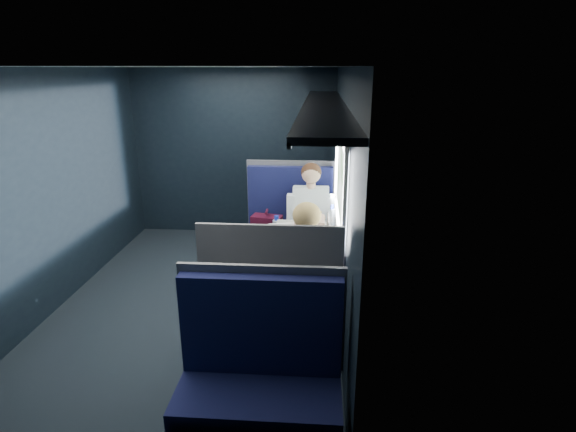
# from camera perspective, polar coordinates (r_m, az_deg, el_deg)

# --- Properties ---
(ground) EXTENTS (2.80, 4.20, 0.01)m
(ground) POSITION_cam_1_polar(r_m,az_deg,el_deg) (4.80, -10.96, -10.64)
(ground) COLOR black
(room_shell) EXTENTS (3.00, 4.40, 2.40)m
(room_shell) POSITION_cam_1_polar(r_m,az_deg,el_deg) (4.29, -11.85, 6.97)
(room_shell) COLOR black
(room_shell) RESTS_ON ground
(table) EXTENTS (0.62, 1.00, 0.74)m
(table) POSITION_cam_1_polar(r_m,az_deg,el_deg) (4.36, 1.74, -3.61)
(table) COLOR #54565E
(table) RESTS_ON ground
(seat_bay_near) EXTENTS (1.04, 0.62, 1.26)m
(seat_bay_near) POSITION_cam_1_polar(r_m,az_deg,el_deg) (5.27, 0.01, -2.47)
(seat_bay_near) COLOR #0D0F39
(seat_bay_near) RESTS_ON ground
(seat_bay_far) EXTENTS (1.04, 0.62, 1.26)m
(seat_bay_far) POSITION_cam_1_polar(r_m,az_deg,el_deg) (3.70, -1.78, -12.19)
(seat_bay_far) COLOR #0D0F39
(seat_bay_far) RESTS_ON ground
(seat_row_front) EXTENTS (1.04, 0.51, 1.16)m
(seat_row_front) POSITION_cam_1_polar(r_m,az_deg,el_deg) (6.15, 0.73, 0.48)
(seat_row_front) COLOR #0D0F39
(seat_row_front) RESTS_ON ground
(seat_row_back) EXTENTS (1.04, 0.51, 1.16)m
(seat_row_back) POSITION_cam_1_polar(r_m,az_deg,el_deg) (2.95, -3.70, -21.35)
(seat_row_back) COLOR #0D0F39
(seat_row_back) RESTS_ON ground
(man) EXTENTS (0.53, 0.56, 1.32)m
(man) POSITION_cam_1_polar(r_m,az_deg,el_deg) (5.00, 2.86, -0.06)
(man) COLOR black
(man) RESTS_ON ground
(woman) EXTENTS (0.53, 0.56, 1.32)m
(woman) POSITION_cam_1_polar(r_m,az_deg,el_deg) (3.69, 2.33, -6.80)
(woman) COLOR black
(woman) RESTS_ON ground
(papers) EXTENTS (0.70, 0.86, 0.01)m
(papers) POSITION_cam_1_polar(r_m,az_deg,el_deg) (4.39, 1.61, -2.35)
(papers) COLOR white
(papers) RESTS_ON table
(laptop) EXTENTS (0.23, 0.30, 0.22)m
(laptop) POSITION_cam_1_polar(r_m,az_deg,el_deg) (4.30, 4.57, -2.04)
(laptop) COLOR silver
(laptop) RESTS_ON table
(bottle_small) EXTENTS (0.07, 0.07, 0.23)m
(bottle_small) POSITION_cam_1_polar(r_m,az_deg,el_deg) (4.62, 5.61, -0.10)
(bottle_small) COLOR silver
(bottle_small) RESTS_ON table
(cup) EXTENTS (0.06, 0.06, 0.08)m
(cup) POSITION_cam_1_polar(r_m,az_deg,el_deg) (4.67, 5.60, -0.67)
(cup) COLOR white
(cup) RESTS_ON table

